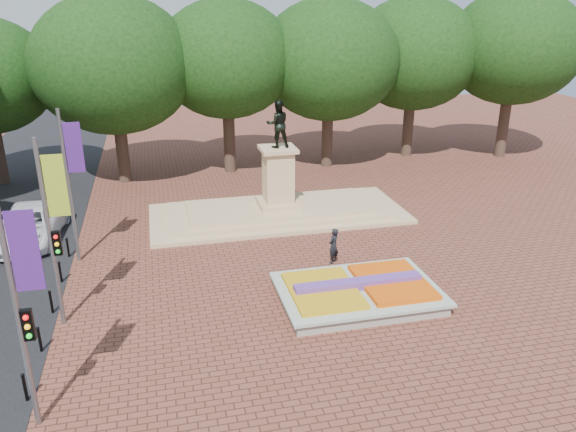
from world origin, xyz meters
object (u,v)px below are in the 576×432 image
object	(u,v)px
flower_bed	(359,292)
van	(29,225)
monument	(278,201)
pedestrian	(334,246)

from	to	relation	value
flower_bed	van	world-z (taller)	van
monument	van	distance (m)	12.77
flower_bed	van	size ratio (longest dim) A/B	1.04
van	pedestrian	bearing A→B (deg)	-18.64
van	monument	bearing A→B (deg)	6.85
monument	pedestrian	size ratio (longest dim) A/B	8.37
flower_bed	van	distance (m)	16.73
van	flower_bed	bearing A→B (deg)	-30.00
van	pedestrian	xyz separation A→B (m)	(13.87, -5.93, -0.00)
flower_bed	pedestrian	bearing A→B (deg)	88.59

